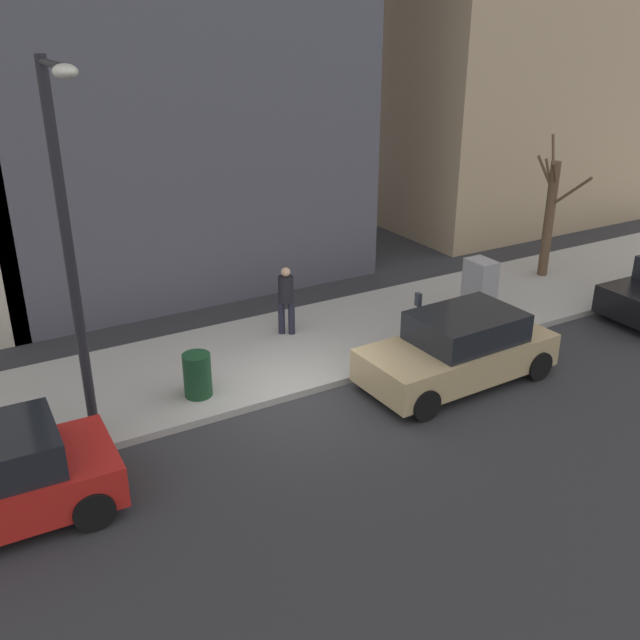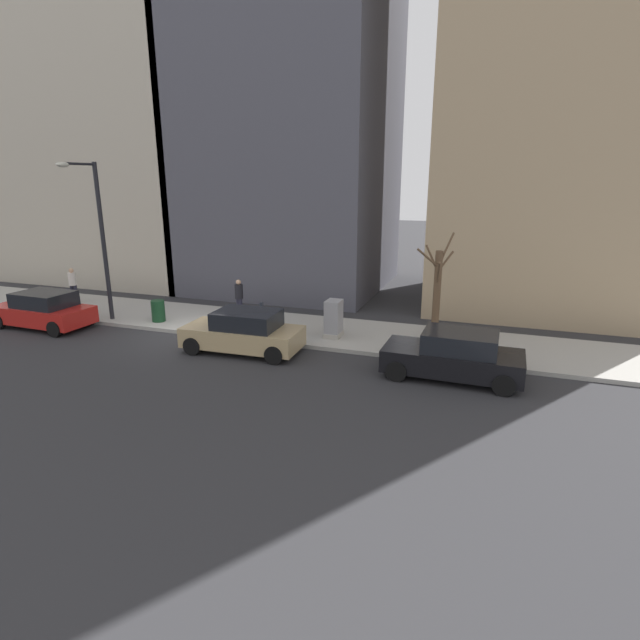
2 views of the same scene
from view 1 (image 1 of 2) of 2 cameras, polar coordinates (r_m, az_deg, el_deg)
name	(u,v)px [view 1 (image 1 of 2)]	position (r m, az deg, el deg)	size (l,w,h in m)	color
ground_plane	(302,397)	(14.59, -1.47, -6.22)	(120.00, 120.00, 0.00)	#2B2B2D
sidewalk	(259,357)	(16.14, -4.91, -2.93)	(4.00, 36.00, 0.15)	#9E9B93
parked_car_tan	(459,349)	(15.18, 11.08, -2.31)	(2.04, 4.25, 1.52)	tan
parking_meter	(417,315)	(16.10, 7.79, 0.41)	(0.14, 0.10, 1.35)	slate
utility_box	(479,288)	(18.35, 12.63, 2.52)	(0.83, 0.61, 1.43)	#A8A399
streetlamp	(69,231)	(12.04, -19.45, 6.69)	(1.97, 0.32, 6.50)	black
bare_tree	(550,214)	(21.40, 17.91, 8.09)	(1.96, 1.21, 3.94)	brown
trash_bin	(197,375)	(14.36, -9.78, -4.36)	(0.56, 0.56, 0.90)	#14381E
pedestrian_near_meter	(286,297)	(16.70, -2.73, 1.87)	(0.36, 0.36, 1.66)	#1E1E2D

